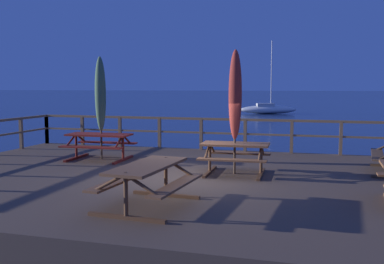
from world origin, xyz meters
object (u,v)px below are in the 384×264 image
(picnic_table_front_left, at_px, (148,176))
(patio_umbrella_tall_mid_right, at_px, (100,94))
(picnic_table_mid_right, at_px, (99,141))
(sailboat_distant, at_px, (268,109))
(patio_umbrella_short_back, at_px, (235,95))
(picnic_table_front_right, at_px, (235,152))

(picnic_table_front_left, height_order, patio_umbrella_tall_mid_right, patio_umbrella_tall_mid_right)
(picnic_table_mid_right, height_order, patio_umbrella_tall_mid_right, patio_umbrella_tall_mid_right)
(picnic_table_front_left, bearing_deg, sailboat_distant, 93.11)
(picnic_table_front_left, height_order, patio_umbrella_short_back, patio_umbrella_short_back)
(picnic_table_mid_right, relative_size, picnic_table_front_left, 0.91)
(patio_umbrella_short_back, bearing_deg, sailboat_distant, 94.86)
(sailboat_distant, bearing_deg, picnic_table_mid_right, -91.68)
(patio_umbrella_tall_mid_right, xyz_separation_m, sailboat_distant, (1.03, 35.91, -2.17))
(picnic_table_mid_right, distance_m, sailboat_distant, 36.01)
(picnic_table_mid_right, bearing_deg, patio_umbrella_tall_mid_right, 68.82)
(picnic_table_mid_right, relative_size, patio_umbrella_tall_mid_right, 0.63)
(picnic_table_front_right, xyz_separation_m, patio_umbrella_tall_mid_right, (-4.19, 1.13, 1.37))
(picnic_table_mid_right, xyz_separation_m, picnic_table_front_left, (3.25, -4.41, 0.00))
(picnic_table_mid_right, relative_size, sailboat_distant, 0.25)
(picnic_table_front_left, distance_m, sailboat_distant, 40.46)
(patio_umbrella_short_back, bearing_deg, picnic_table_mid_right, 166.34)
(patio_umbrella_tall_mid_right, bearing_deg, sailboat_distant, 88.36)
(patio_umbrella_tall_mid_right, relative_size, patio_umbrella_short_back, 0.99)
(patio_umbrella_short_back, relative_size, sailboat_distant, 0.39)
(picnic_table_front_right, height_order, sailboat_distant, sailboat_distant)
(picnic_table_mid_right, height_order, picnic_table_front_left, same)
(picnic_table_mid_right, distance_m, picnic_table_front_left, 5.48)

